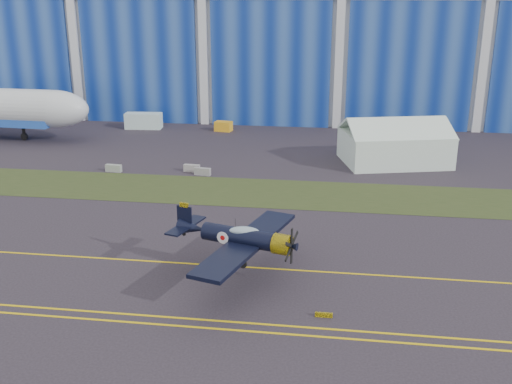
# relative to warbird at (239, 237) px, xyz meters

# --- Properties ---
(ground) EXTENTS (260.00, 260.00, 0.00)m
(ground) POSITION_rel_warbird_xyz_m (-15.37, 7.12, -3.52)
(ground) COLOR #322B34
(ground) RESTS_ON ground
(grass_median) EXTENTS (260.00, 10.00, 0.02)m
(grass_median) POSITION_rel_warbird_xyz_m (-15.37, 21.12, -3.50)
(grass_median) COLOR #475128
(grass_median) RESTS_ON ground
(hangar) EXTENTS (220.00, 45.70, 30.00)m
(hangar) POSITION_rel_warbird_xyz_m (-15.37, 78.90, 11.44)
(hangar) COLOR silver
(hangar) RESTS_ON ground
(taxiway_centreline) EXTENTS (200.00, 0.20, 0.02)m
(taxiway_centreline) POSITION_rel_warbird_xyz_m (-15.37, 2.12, -3.51)
(taxiway_centreline) COLOR yellow
(taxiway_centreline) RESTS_ON ground
(edge_line_near) EXTENTS (80.00, 0.20, 0.02)m
(edge_line_near) POSITION_rel_warbird_xyz_m (-15.37, -7.38, -3.51)
(edge_line_near) COLOR yellow
(edge_line_near) RESTS_ON ground
(edge_line_far) EXTENTS (80.00, 0.20, 0.02)m
(edge_line_far) POSITION_rel_warbird_xyz_m (-15.37, -6.38, -3.51)
(edge_line_far) COLOR yellow
(edge_line_far) RESTS_ON ground
(guard_board_right) EXTENTS (1.20, 0.15, 0.35)m
(guard_board_right) POSITION_rel_warbird_xyz_m (6.63, -4.88, -3.34)
(guard_board_right) COLOR yellow
(guard_board_right) RESTS_ON ground
(warbird) EXTENTS (14.57, 16.15, 4.02)m
(warbird) POSITION_rel_warbird_xyz_m (0.00, 0.00, 0.00)
(warbird) COLOR black
(warbird) RESTS_ON ground
(tent) EXTENTS (15.01, 12.51, 6.06)m
(tent) POSITION_rel_warbird_xyz_m (14.29, 35.87, -0.48)
(tent) COLOR white
(tent) RESTS_ON ground
(shipping_container) EXTENTS (5.99, 2.79, 2.52)m
(shipping_container) POSITION_rel_warbird_xyz_m (-24.48, 51.35, -2.25)
(shipping_container) COLOR silver
(shipping_container) RESTS_ON ground
(tug) EXTENTS (2.88, 2.08, 1.53)m
(tug) POSITION_rel_warbird_xyz_m (-11.25, 51.31, -2.75)
(tug) COLOR yellow
(tug) RESTS_ON ground
(barrier_a) EXTENTS (2.05, 0.81, 0.90)m
(barrier_a) POSITION_rel_warbird_xyz_m (-20.28, 26.70, -3.07)
(barrier_a) COLOR #969D93
(barrier_a) RESTS_ON ground
(barrier_b) EXTENTS (2.04, 0.75, 0.90)m
(barrier_b) POSITION_rel_warbird_xyz_m (-10.71, 28.05, -3.07)
(barrier_b) COLOR #A09B98
(barrier_b) RESTS_ON ground
(barrier_c) EXTENTS (2.07, 0.91, 0.90)m
(barrier_c) POSITION_rel_warbird_xyz_m (-9.07, 26.80, -3.07)
(barrier_c) COLOR gray
(barrier_c) RESTS_ON ground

